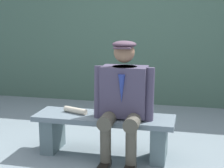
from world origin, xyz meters
name	(u,v)px	position (x,y,z in m)	size (l,w,h in m)	color
ground_plane	(104,154)	(0.00, 0.00, 0.00)	(30.00, 30.00, 0.00)	slate
bench	(104,129)	(0.00, 0.00, 0.29)	(1.50, 0.45, 0.44)	slate
seated_man	(123,96)	(-0.22, 0.06, 0.68)	(0.64, 0.61, 1.24)	#443E56
rolled_magazine	(75,110)	(0.33, -0.02, 0.47)	(0.06, 0.06, 0.29)	beige
stadium_wall	(139,42)	(0.00, -2.37, 1.05)	(12.00, 0.24, 2.10)	#405C4D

